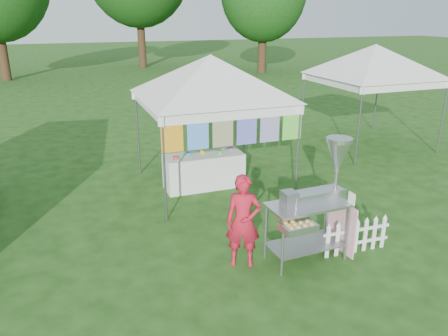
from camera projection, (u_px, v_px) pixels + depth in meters
name	position (u px, v px, depth m)	size (l,w,h in m)	color
ground	(281.00, 260.00, 7.17)	(120.00, 120.00, 0.00)	#1B3F12
canopy_main	(211.00, 55.00, 9.26)	(4.24, 4.24, 3.45)	#59595E
canopy_right	(376.00, 44.00, 12.40)	(4.24, 4.24, 3.45)	#59595E
donut_cart	(321.00, 191.00, 6.88)	(1.43, 1.03, 2.00)	gray
vendor	(243.00, 221.00, 6.81)	(0.55, 0.36, 1.51)	red
picket_fence	(356.00, 237.00, 7.30)	(1.26, 0.07, 0.56)	white
display_table	(204.00, 171.00, 10.07)	(1.80, 0.70, 0.79)	white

